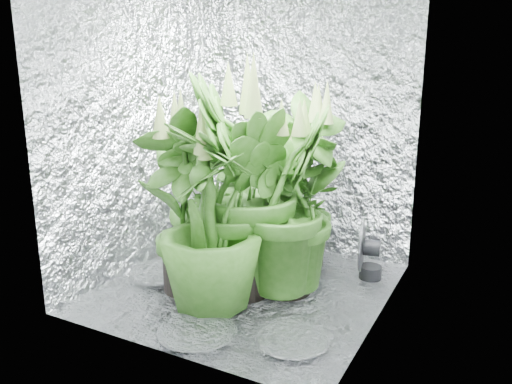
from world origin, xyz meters
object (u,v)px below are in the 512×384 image
at_px(plant_e, 282,209).
at_px(plant_f, 186,202).
at_px(plant_c, 289,204).
at_px(plant_d, 210,221).
at_px(plant_b, 303,183).
at_px(circulation_fan, 366,255).
at_px(plant_a, 224,201).
at_px(plant_g, 242,189).

distance_m(plant_e, plant_f, 0.61).
distance_m(plant_c, plant_d, 0.48).
xyz_separation_m(plant_b, circulation_fan, (0.45, -0.03, -0.41)).
bearing_deg(plant_b, plant_a, -168.77).
xyz_separation_m(plant_d, plant_g, (0.05, 0.25, 0.12)).
bearing_deg(plant_b, circulation_fan, -3.23).
distance_m(plant_b, plant_c, 0.45).
relative_size(plant_f, plant_g, 0.87).
xyz_separation_m(plant_b, plant_f, (-0.44, -0.68, -0.02)).
height_order(plant_b, plant_e, plant_b).
bearing_deg(plant_b, plant_e, -98.80).
height_order(plant_a, plant_b, plant_b).
distance_m(plant_b, plant_f, 0.81).
bearing_deg(plant_d, circulation_fan, 51.80).
xyz_separation_m(plant_b, plant_g, (-0.14, -0.58, 0.07)).
height_order(plant_e, plant_g, plant_g).
distance_m(plant_d, plant_e, 0.61).
relative_size(plant_a, plant_g, 0.62).
distance_m(plant_a, plant_c, 0.73).
distance_m(plant_a, plant_f, 0.60).
distance_m(plant_e, plant_g, 0.40).
relative_size(plant_e, plant_g, 0.78).
bearing_deg(plant_f, plant_c, 24.51).
height_order(plant_c, plant_d, plant_c).
height_order(plant_f, circulation_fan, plant_f).
distance_m(plant_b, plant_e, 0.27).
relative_size(plant_b, plant_f, 1.04).
bearing_deg(plant_b, plant_d, -102.54).
distance_m(plant_c, circulation_fan, 0.67).
xyz_separation_m(plant_a, plant_e, (0.51, -0.13, 0.05)).
xyz_separation_m(plant_b, plant_c, (0.09, -0.44, -0.02)).
bearing_deg(plant_e, plant_b, 81.20).
relative_size(plant_e, plant_f, 0.90).
relative_size(plant_c, circulation_fan, 3.22).
height_order(plant_c, plant_f, plant_f).
bearing_deg(circulation_fan, plant_d, -137.97).
height_order(plant_d, plant_g, plant_g).
xyz_separation_m(plant_b, plant_d, (-0.18, -0.83, -0.05)).
xyz_separation_m(plant_d, plant_f, (-0.26, 0.15, 0.03)).
bearing_deg(plant_f, plant_d, -29.96).
xyz_separation_m(plant_e, plant_f, (-0.41, -0.44, 0.10)).
bearing_deg(circulation_fan, plant_b, 167.00).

